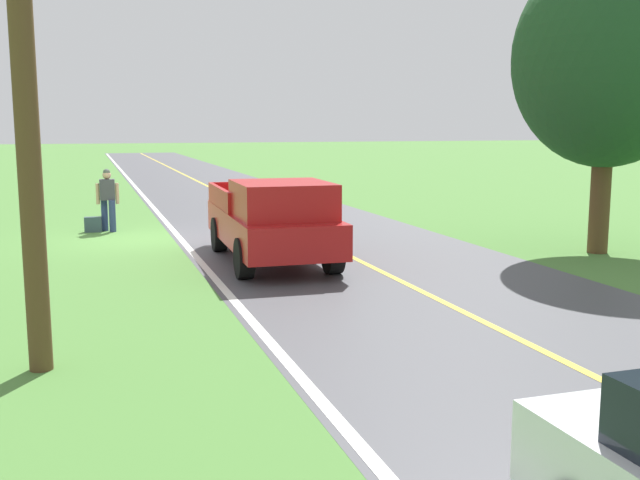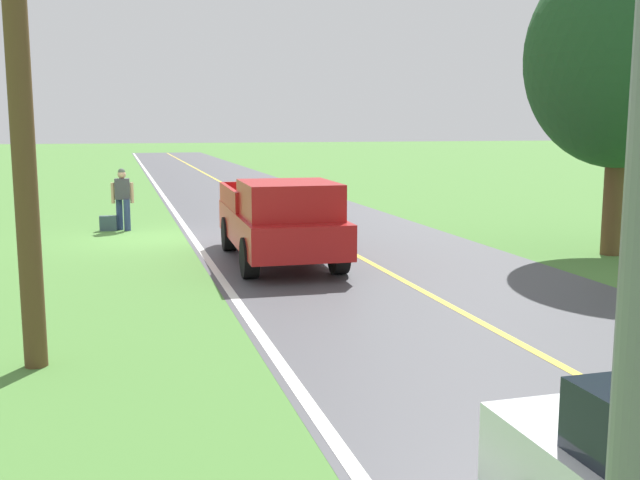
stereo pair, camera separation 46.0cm
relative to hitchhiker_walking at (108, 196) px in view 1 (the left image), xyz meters
The scene contains 8 objects.
ground_plane 2.18m from the hitchhiker_walking, 114.24° to the left, with size 200.00×200.00×0.00m, color #4C7F38.
road_surface 5.46m from the hitchhiker_walking, 160.70° to the left, with size 7.05×120.00×0.00m, color #47474C.
lane_edge_line 2.66m from the hitchhiker_walking, 134.18° to the left, with size 0.16×117.60×0.00m, color silver.
lane_centre_line 5.46m from the hitchhiker_walking, 160.70° to the left, with size 0.14×117.60×0.00m, color gold.
hitchhiker_walking is the anchor object (origin of this frame).
suitcase_carried 0.88m from the hitchhiker_walking, ahead, with size 0.20×0.46×0.42m, color #384C56.
pickup_truck_passing 6.91m from the hitchhiker_walking, 117.75° to the left, with size 2.22×5.46×1.82m.
tree_far_side_near 13.34m from the hitchhiker_walking, 146.56° to the left, with size 4.26×4.26×6.89m.
Camera 1 is at (1.42, 19.67, 2.97)m, focal length 41.74 mm.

